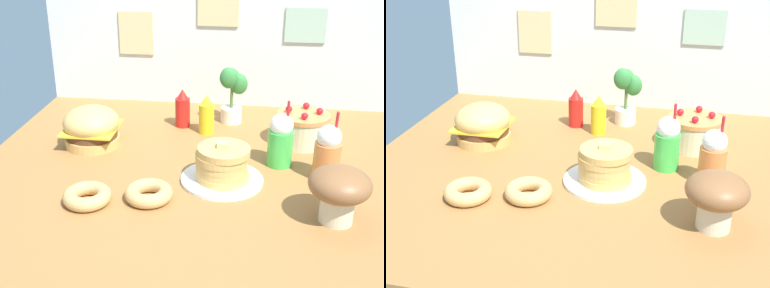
% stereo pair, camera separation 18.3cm
% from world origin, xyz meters
% --- Properties ---
extents(ground_plane, '(2.12, 1.86, 0.02)m').
position_xyz_m(ground_plane, '(0.00, 0.00, -0.01)').
color(ground_plane, '#9E6B38').
extents(back_wall, '(2.12, 0.04, 0.84)m').
position_xyz_m(back_wall, '(-0.00, 0.92, 0.42)').
color(back_wall, silver).
rests_on(back_wall, ground_plane).
extents(burger, '(0.29, 0.29, 0.21)m').
position_xyz_m(burger, '(-0.59, 0.20, 0.10)').
color(burger, '#DBA859').
rests_on(burger, ground_plane).
extents(pancake_stack, '(0.37, 0.37, 0.19)m').
position_xyz_m(pancake_stack, '(0.11, -0.10, 0.07)').
color(pancake_stack, white).
rests_on(pancake_stack, ground_plane).
extents(layer_cake, '(0.27, 0.27, 0.20)m').
position_xyz_m(layer_cake, '(0.49, 0.38, 0.08)').
color(layer_cake, beige).
rests_on(layer_cake, ground_plane).
extents(ketchup_bottle, '(0.08, 0.08, 0.22)m').
position_xyz_m(ketchup_bottle, '(-0.16, 0.52, 0.10)').
color(ketchup_bottle, red).
rests_on(ketchup_bottle, ground_plane).
extents(mustard_bottle, '(0.08, 0.08, 0.22)m').
position_xyz_m(mustard_bottle, '(-0.02, 0.45, 0.10)').
color(mustard_bottle, yellow).
rests_on(mustard_bottle, ground_plane).
extents(cream_soda_cup, '(0.12, 0.12, 0.33)m').
position_xyz_m(cream_soda_cup, '(0.37, 0.10, 0.13)').
color(cream_soda_cup, green).
rests_on(cream_soda_cup, ground_plane).
extents(orange_float_cup, '(0.12, 0.12, 0.33)m').
position_xyz_m(orange_float_cup, '(0.57, -0.01, 0.13)').
color(orange_float_cup, orange).
rests_on(orange_float_cup, ground_plane).
extents(donut_pink_glaze, '(0.20, 0.20, 0.06)m').
position_xyz_m(donut_pink_glaze, '(-0.43, -0.36, 0.03)').
color(donut_pink_glaze, tan).
rests_on(donut_pink_glaze, ground_plane).
extents(donut_chocolate, '(0.20, 0.20, 0.06)m').
position_xyz_m(donut_chocolate, '(-0.18, -0.30, 0.03)').
color(donut_chocolate, tan).
rests_on(donut_chocolate, ground_plane).
extents(potted_plant, '(0.15, 0.13, 0.33)m').
position_xyz_m(potted_plant, '(0.10, 0.62, 0.18)').
color(potted_plant, white).
rests_on(potted_plant, ground_plane).
extents(mushroom_stool, '(0.24, 0.24, 0.23)m').
position_xyz_m(mushroom_stool, '(0.57, -0.36, 0.14)').
color(mushroom_stool, beige).
rests_on(mushroom_stool, ground_plane).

